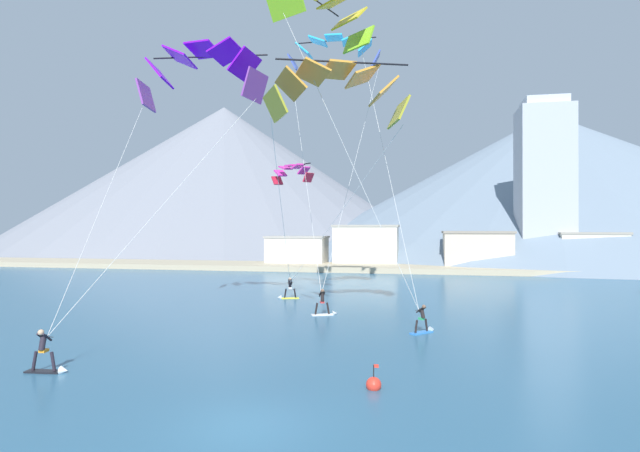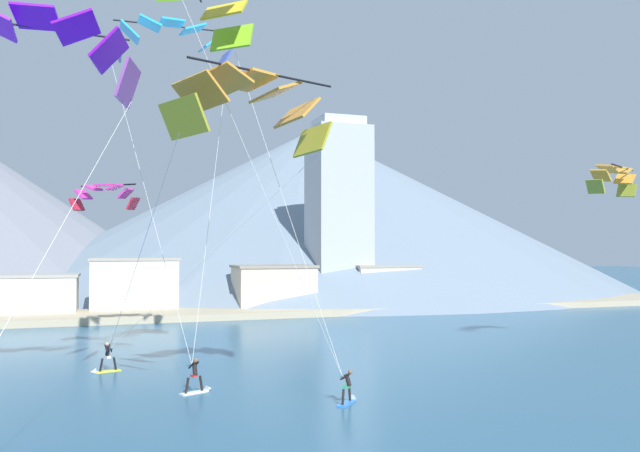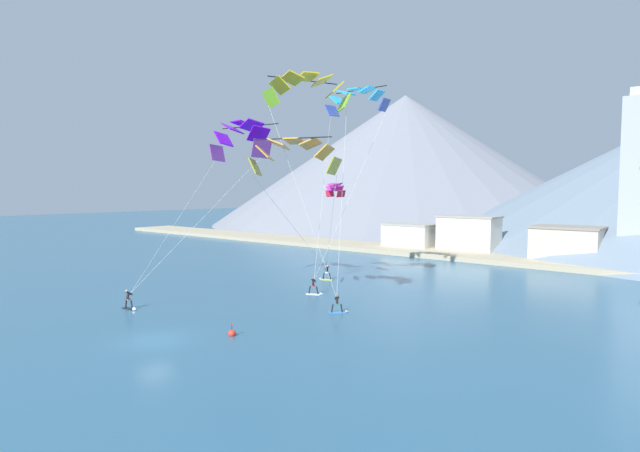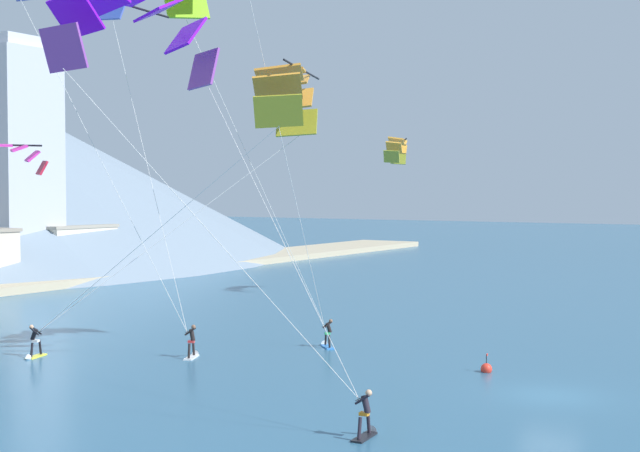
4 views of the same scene
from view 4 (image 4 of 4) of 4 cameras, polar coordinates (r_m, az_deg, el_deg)
The scene contains 13 objects.
ground_plane at distance 40.05m, azimuth 14.51°, elevation -10.47°, with size 400.00×400.00×0.00m, color #2D5B7A.
kitesurfer_near_lead at distance 47.78m, azimuth -8.15°, elevation -7.64°, with size 1.76×1.06×1.84m.
kitesurfer_near_trail at distance 32.54m, azimuth 3.02°, elevation -12.34°, with size 1.77×0.62×1.84m.
kitesurfer_mid_center at distance 49.59m, azimuth -17.88°, elevation -7.40°, with size 1.78×0.90×1.78m.
kitesurfer_far_left at distance 50.45m, azimuth 0.44°, elevation -7.22°, with size 1.49×1.54×1.67m.
parafoil_kite_near_trail at distance 40.10m, azimuth -11.81°, elevation 12.46°, with size 8.72×13.43×16.12m.
parafoil_kite_mid_center at distance 45.77m, azimuth -2.27°, elevation 8.47°, with size 10.01×14.64×13.64m.
parafoil_kite_distant_high_outer at distance 73.26m, azimuth 4.95°, elevation 5.04°, with size 5.10×3.32×2.19m.
parafoil_kite_distant_low_drift at distance 50.37m, azimuth -19.60°, elevation 4.31°, with size 4.28×3.21×1.69m.
race_marker_buoy at distance 44.37m, azimuth 10.60°, elevation -8.98°, with size 0.56×0.56×1.02m.
shore_building_promenade_mid at distance 95.46m, azimuth -15.45°, elevation -1.49°, with size 8.58×4.38×5.24m.
shore_building_quay_west at distance 103.63m, azimuth -11.48°, elevation -1.54°, with size 9.01×6.55×3.89m.
highrise_tower at distance 93.95m, azimuth -18.99°, elevation 3.97°, with size 7.00×7.00×23.93m.
Camera 4 is at (-37.28, -11.69, 8.80)m, focal length 50.00 mm.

